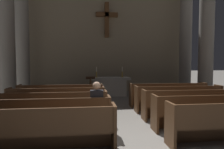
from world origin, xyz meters
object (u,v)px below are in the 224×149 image
(pew_left_row_2, at_px, (44,117))
(pew_right_row_3, at_px, (193,104))
(lone_worshipper, at_px, (97,106))
(column_right_fourth, at_px, (186,38))
(pew_left_row_3, at_px, (52,108))
(pew_right_row_5, at_px, (168,94))
(pew_right_row_4, at_px, (179,98))
(pew_right_row_2, at_px, (212,111))
(column_left_fourth, at_px, (22,36))
(lectern, at_px, (91,89))
(column_right_third, at_px, (206,33))
(column_left_third, at_px, (6,29))
(altar, at_px, (109,86))
(candlestick_left, at_px, (96,74))
(pew_left_row_1, at_px, (32,131))
(candlestick_right, at_px, (122,74))
(pew_left_row_5, at_px, (61,96))
(pew_left_row_4, at_px, (57,101))

(pew_left_row_2, distance_m, pew_right_row_3, 4.47)
(lone_worshipper, bearing_deg, column_right_fourth, 48.56)
(pew_left_row_3, distance_m, pew_right_row_5, 4.78)
(pew_right_row_4, relative_size, pew_right_row_5, 1.00)
(pew_right_row_2, relative_size, pew_right_row_5, 1.00)
(pew_right_row_2, distance_m, pew_right_row_4, 1.95)
(column_left_fourth, relative_size, lectern, 5.82)
(pew_right_row_3, height_order, lone_worshipper, lone_worshipper)
(pew_left_row_3, bearing_deg, pew_right_row_4, 12.61)
(pew_right_row_4, relative_size, column_right_third, 0.48)
(column_left_third, distance_m, column_right_third, 9.37)
(pew_left_row_3, bearing_deg, column_right_fourth, 38.17)
(pew_right_row_4, xyz_separation_m, column_left_third, (-6.87, 2.34, 2.79))
(pew_right_row_3, distance_m, column_right_fourth, 6.58)
(altar, height_order, candlestick_left, candlestick_left)
(pew_right_row_2, height_order, lectern, lectern)
(pew_left_row_1, height_order, pew_right_row_4, same)
(pew_right_row_4, height_order, lone_worshipper, lone_worshipper)
(pew_left_row_3, bearing_deg, altar, 64.84)
(column_left_fourth, bearing_deg, lectern, -28.13)
(candlestick_left, bearing_deg, column_left_third, -161.53)
(altar, bearing_deg, lectern, -130.58)
(pew_right_row_5, bearing_deg, pew_left_row_2, -146.14)
(pew_left_row_3, height_order, column_left_fourth, column_left_fourth)
(lectern, bearing_deg, pew_right_row_2, -54.01)
(pew_right_row_4, distance_m, lectern, 4.05)
(candlestick_right, bearing_deg, column_left_third, -166.11)
(pew_left_row_5, distance_m, column_right_third, 7.54)
(pew_left_row_3, relative_size, column_right_third, 0.48)
(pew_left_row_2, relative_size, column_right_fourth, 0.48)
(pew_left_row_3, bearing_deg, column_right_third, 25.74)
(pew_right_row_3, bearing_deg, column_right_third, 52.86)
(pew_left_row_1, bearing_deg, lectern, 77.94)
(pew_right_row_5, xyz_separation_m, lectern, (-3.21, 1.49, 0.07))
(pew_left_row_3, relative_size, column_left_third, 0.48)
(pew_left_row_5, xyz_separation_m, pew_right_row_4, (4.36, -0.98, 0.00))
(pew_left_row_4, height_order, candlestick_right, candlestick_right)
(pew_left_row_1, xyz_separation_m, column_left_fourth, (-2.51, 7.35, 2.79))
(pew_left_row_2, bearing_deg, altar, 68.79)
(pew_right_row_5, distance_m, column_left_fourth, 8.18)
(pew_left_row_4, distance_m, pew_right_row_3, 4.47)
(pew_left_row_1, xyz_separation_m, pew_right_row_3, (4.36, 1.95, 0.00))
(column_right_third, height_order, column_right_fourth, same)
(column_left_fourth, bearing_deg, pew_right_row_3, -38.17)
(pew_right_row_3, bearing_deg, candlestick_left, 121.82)
(pew_right_row_5, xyz_separation_m, altar, (-2.18, 2.69, 0.06))
(pew_left_row_5, bearing_deg, altar, 51.00)
(column_left_fourth, bearing_deg, column_right_fourth, 0.00)
(pew_left_row_2, xyz_separation_m, lectern, (1.15, 4.42, 0.07))
(column_right_third, xyz_separation_m, lone_worshipper, (-5.59, -4.25, -2.58))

